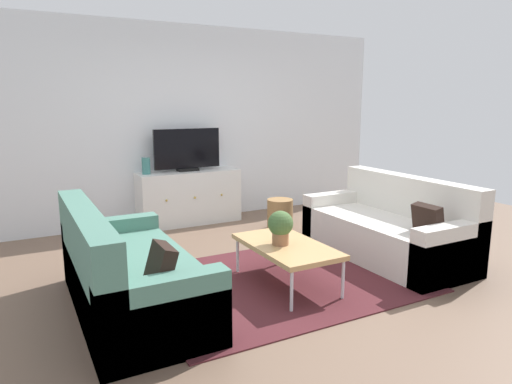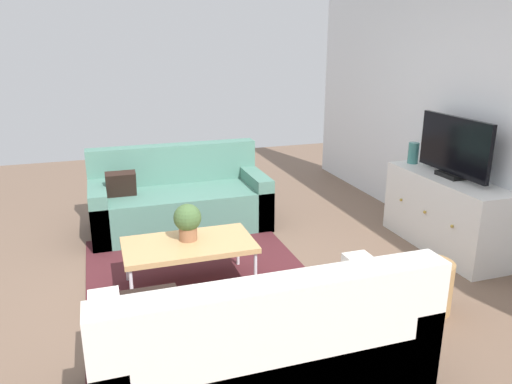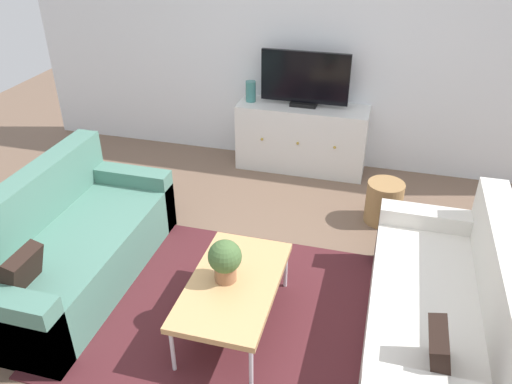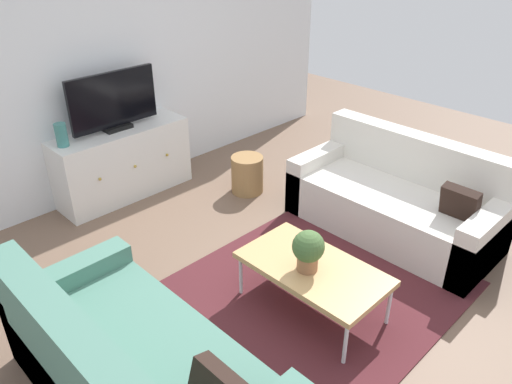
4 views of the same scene
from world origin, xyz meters
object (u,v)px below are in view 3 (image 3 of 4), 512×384
object	(u,v)px
couch_right_side	(451,318)
flat_screen_tv	(305,79)
couch_left_side	(64,248)
wicker_basket	(384,202)
coffee_table	(234,285)
tv_console	(302,138)
potted_plant	(225,259)
glass_vase	(251,91)

from	to	relation	value
couch_right_side	flat_screen_tv	world-z (taller)	flat_screen_tv
couch_left_side	flat_screen_tv	distance (m)	2.88
flat_screen_tv	wicker_basket	xyz separation A→B (m)	(0.95, -0.88, -0.82)
couch_left_side	couch_right_side	xyz separation A→B (m)	(2.88, 0.00, 0.00)
couch_left_side	flat_screen_tv	size ratio (longest dim) A/B	2.02
coffee_table	flat_screen_tv	xyz separation A→B (m)	(-0.01, 2.55, 0.65)
coffee_table	wicker_basket	world-z (taller)	wicker_basket
couch_right_side	tv_console	world-z (taller)	couch_right_side
couch_left_side	tv_console	world-z (taller)	couch_left_side
couch_right_side	potted_plant	size ratio (longest dim) A/B	6.00
couch_right_side	flat_screen_tv	distance (m)	2.89
flat_screen_tv	glass_vase	xyz separation A→B (m)	(-0.58, -0.02, -0.18)
tv_console	flat_screen_tv	distance (m)	0.65
glass_vase	wicker_basket	bearing A→B (deg)	-29.42
flat_screen_tv	wicker_basket	size ratio (longest dim) A/B	2.31
flat_screen_tv	coffee_table	bearing A→B (deg)	-89.66
couch_left_side	coffee_table	xyz separation A→B (m)	(1.44, -0.15, 0.08)
coffee_table	tv_console	world-z (taller)	tv_console
couch_right_side	flat_screen_tv	bearing A→B (deg)	121.18
potted_plant	coffee_table	bearing A→B (deg)	-8.70
potted_plant	flat_screen_tv	xyz separation A→B (m)	(0.05, 2.54, 0.45)
potted_plant	wicker_basket	size ratio (longest dim) A/B	0.78
couch_right_side	coffee_table	world-z (taller)	couch_right_side
couch_left_side	glass_vase	bearing A→B (deg)	70.34
couch_left_side	glass_vase	world-z (taller)	glass_vase
tv_console	flat_screen_tv	bearing A→B (deg)	90.00
couch_left_side	coffee_table	distance (m)	1.45
couch_right_side	wicker_basket	size ratio (longest dim) A/B	4.65
couch_right_side	coffee_table	bearing A→B (deg)	-173.87
couch_left_side	couch_right_side	bearing A→B (deg)	0.00
couch_right_side	coffee_table	size ratio (longest dim) A/B	1.75
flat_screen_tv	glass_vase	distance (m)	0.61
couch_right_side	wicker_basket	world-z (taller)	couch_right_side
potted_plant	tv_console	size ratio (longest dim) A/B	0.22
tv_console	flat_screen_tv	size ratio (longest dim) A/B	1.51
wicker_basket	flat_screen_tv	bearing A→B (deg)	137.14
potted_plant	couch_left_side	bearing A→B (deg)	174.03
flat_screen_tv	tv_console	bearing A→B (deg)	-90.00
couch_right_side	glass_vase	size ratio (longest dim) A/B	8.44
couch_left_side	coffee_table	size ratio (longest dim) A/B	1.75
coffee_table	wicker_basket	size ratio (longest dim) A/B	2.66
coffee_table	flat_screen_tv	bearing A→B (deg)	90.34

